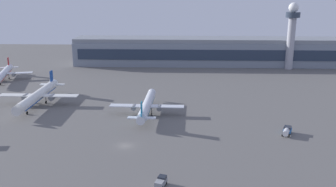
{
  "coord_description": "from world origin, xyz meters",
  "views": [
    {
      "loc": [
        16.99,
        -104.47,
        45.73
      ],
      "look_at": [
        11.1,
        44.47,
        4.0
      ],
      "focal_mm": 40.41,
      "sensor_mm": 36.0,
      "label": 1
    }
  ],
  "objects_px": {
    "airplane_taxiway_distant": "(147,105)",
    "maintenance_van": "(161,182)",
    "control_tower": "(292,31)",
    "airplane_far_stand": "(38,95)",
    "fuel_truck": "(287,131)",
    "airplane_mid_apron": "(4,74)"
  },
  "relations": [
    {
      "from": "airplane_taxiway_distant",
      "to": "maintenance_van",
      "type": "height_order",
      "value": "airplane_taxiway_distant"
    },
    {
      "from": "control_tower",
      "to": "airplane_far_stand",
      "type": "xyz_separation_m",
      "value": [
        -120.03,
        -75.75,
        -17.94
      ]
    },
    {
      "from": "airplane_taxiway_distant",
      "to": "airplane_far_stand",
      "type": "bearing_deg",
      "value": 169.04
    },
    {
      "from": "airplane_far_stand",
      "to": "fuel_truck",
      "type": "height_order",
      "value": "airplane_far_stand"
    },
    {
      "from": "airplane_taxiway_distant",
      "to": "maintenance_van",
      "type": "bearing_deg",
      "value": -79.6
    },
    {
      "from": "fuel_truck",
      "to": "airplane_taxiway_distant",
      "type": "bearing_deg",
      "value": -178.83
    },
    {
      "from": "control_tower",
      "to": "airplane_mid_apron",
      "type": "distance_m",
      "value": 158.36
    },
    {
      "from": "airplane_taxiway_distant",
      "to": "airplane_far_stand",
      "type": "xyz_separation_m",
      "value": [
        -44.86,
        9.93,
        0.52
      ]
    },
    {
      "from": "control_tower",
      "to": "airplane_taxiway_distant",
      "type": "bearing_deg",
      "value": -131.27
    },
    {
      "from": "airplane_far_stand",
      "to": "fuel_truck",
      "type": "xyz_separation_m",
      "value": [
        91.88,
        -28.63,
        -2.63
      ]
    },
    {
      "from": "airplane_mid_apron",
      "to": "maintenance_van",
      "type": "height_order",
      "value": "airplane_mid_apron"
    },
    {
      "from": "maintenance_van",
      "to": "control_tower",
      "type": "bearing_deg",
      "value": 80.55
    },
    {
      "from": "airplane_mid_apron",
      "to": "airplane_taxiway_distant",
      "type": "bearing_deg",
      "value": 132.14
    },
    {
      "from": "airplane_far_stand",
      "to": "maintenance_van",
      "type": "xyz_separation_m",
      "value": [
        53.18,
        -63.16,
        -2.81
      ]
    },
    {
      "from": "airplane_far_stand",
      "to": "airplane_mid_apron",
      "type": "relative_size",
      "value": 1.16
    },
    {
      "from": "airplane_taxiway_distant",
      "to": "airplane_mid_apron",
      "type": "bearing_deg",
      "value": 148.3
    },
    {
      "from": "airplane_far_stand",
      "to": "maintenance_van",
      "type": "bearing_deg",
      "value": 130.28
    },
    {
      "from": "control_tower",
      "to": "airplane_mid_apron",
      "type": "xyz_separation_m",
      "value": [
        -153.47,
        -34.41,
        -18.45
      ]
    },
    {
      "from": "airplane_far_stand",
      "to": "fuel_truck",
      "type": "relative_size",
      "value": 6.2
    },
    {
      "from": "airplane_far_stand",
      "to": "control_tower",
      "type": "bearing_deg",
      "value": -147.56
    },
    {
      "from": "airplane_taxiway_distant",
      "to": "airplane_mid_apron",
      "type": "height_order",
      "value": "airplane_mid_apron"
    },
    {
      "from": "airplane_taxiway_distant",
      "to": "airplane_far_stand",
      "type": "height_order",
      "value": "airplane_far_stand"
    }
  ]
}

